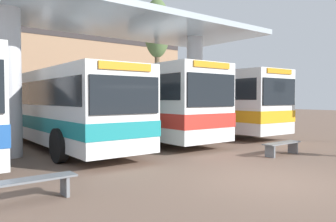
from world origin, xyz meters
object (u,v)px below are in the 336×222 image
at_px(poplar_tree_behind_right, 157,31).
at_px(parked_car_street, 68,110).
at_px(transit_bus_right_bay, 134,101).
at_px(waiting_bench_near_pillar, 25,185).
at_px(transit_bus_far_right_bay, 194,101).
at_px(transit_bus_center_bay, 60,105).
at_px(waiting_bench_mid_platform, 282,146).

xyz_separation_m(poplar_tree_behind_right, parked_car_street, (-3.66, 8.63, -6.09)).
bearing_deg(transit_bus_right_bay, waiting_bench_near_pillar, 46.84).
relative_size(waiting_bench_near_pillar, poplar_tree_behind_right, 0.21).
height_order(transit_bus_right_bay, parked_car_street, transit_bus_right_bay).
relative_size(transit_bus_far_right_bay, poplar_tree_behind_right, 1.28).
bearing_deg(parked_car_street, poplar_tree_behind_right, -63.80).
bearing_deg(transit_bus_right_bay, transit_bus_center_bay, 7.84).
distance_m(transit_bus_far_right_bay, waiting_bench_mid_platform, 8.67).
bearing_deg(waiting_bench_mid_platform, transit_bus_center_bay, 128.79).
relative_size(transit_bus_right_bay, waiting_bench_mid_platform, 6.31).
distance_m(transit_bus_right_bay, transit_bus_far_right_bay, 4.69).
bearing_deg(waiting_bench_mid_platform, transit_bus_far_right_bay, 69.04).
bearing_deg(poplar_tree_behind_right, transit_bus_far_right_bay, -102.17).
distance_m(transit_bus_center_bay, parked_car_street, 16.32).
xyz_separation_m(transit_bus_center_bay, poplar_tree_behind_right, (9.76, 6.49, 5.38)).
bearing_deg(poplar_tree_behind_right, waiting_bench_near_pillar, -133.98).
bearing_deg(transit_bus_center_bay, transit_bus_right_bay, -172.40).
bearing_deg(poplar_tree_behind_right, transit_bus_right_bay, -134.19).
bearing_deg(waiting_bench_near_pillar, transit_bus_far_right_bay, 34.14).
distance_m(waiting_bench_near_pillar, poplar_tree_behind_right, 19.79).
height_order(transit_bus_right_bay, waiting_bench_near_pillar, transit_bus_right_bay).
bearing_deg(waiting_bench_near_pillar, waiting_bench_mid_platform, -0.00).
height_order(waiting_bench_mid_platform, poplar_tree_behind_right, poplar_tree_behind_right).
bearing_deg(transit_bus_right_bay, transit_bus_far_right_bay, -172.26).
xyz_separation_m(transit_bus_center_bay, waiting_bench_near_pillar, (-3.16, -6.89, -1.39)).
bearing_deg(transit_bus_right_bay, poplar_tree_behind_right, -133.53).
distance_m(transit_bus_center_bay, waiting_bench_mid_platform, 8.95).
bearing_deg(parked_car_street, transit_bus_right_bay, -95.21).
bearing_deg(waiting_bench_mid_platform, transit_bus_right_bay, 102.27).
height_order(transit_bus_far_right_bay, waiting_bench_near_pillar, transit_bus_far_right_bay).
xyz_separation_m(transit_bus_far_right_bay, parked_car_street, (-2.50, 14.05, -0.87)).
distance_m(transit_bus_right_bay, poplar_tree_behind_right, 9.85).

